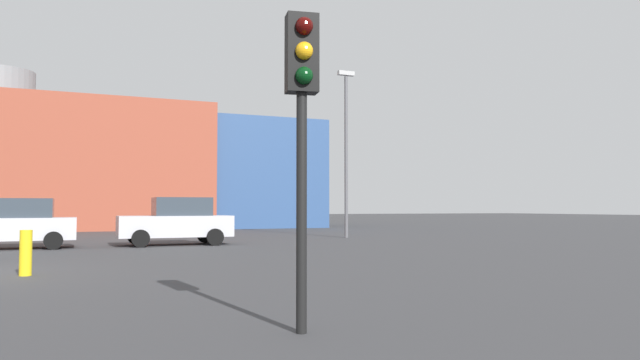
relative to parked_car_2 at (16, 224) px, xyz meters
The scene contains 5 objects.
parked_car_2 is the anchor object (origin of this frame).
parked_car_3 5.37m from the parked_car_2, ahead, with size 4.10×2.01×1.78m.
traffic_light_near_right 16.73m from the parked_car_2, 75.24° to the right, with size 0.40×0.39×3.60m.
bollard_yellow_1 8.84m from the parked_car_2, 83.79° to the right, with size 0.24×0.24×0.94m, color yellow.
street_lamp 14.14m from the parked_car_2, ahead, with size 0.80×0.24×7.81m.
Camera 1 is at (2.49, -14.08, 1.40)m, focal length 32.60 mm.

